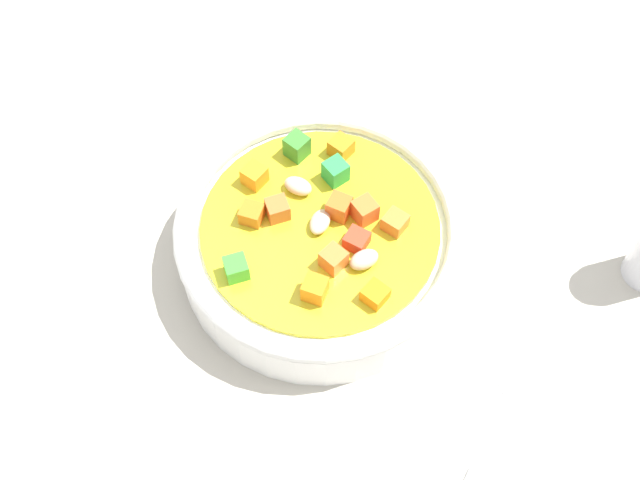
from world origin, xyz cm
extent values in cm
cube|color=#BAB2A0|center=(0.00, 0.00, -1.00)|extent=(140.00, 140.00, 2.00)
cylinder|color=white|center=(0.00, 0.00, 1.79)|extent=(18.93, 18.93, 3.58)
torus|color=white|center=(0.00, 0.00, 3.96)|extent=(19.09, 19.09, 1.30)
cylinder|color=gold|center=(0.00, 0.00, 3.78)|extent=(15.66, 15.66, 0.40)
ellipsoid|color=beige|center=(1.00, 3.84, 4.51)|extent=(2.30, 2.04, 1.08)
cube|color=orange|center=(1.85, -4.03, 4.55)|extent=(1.66, 1.66, 1.15)
cube|color=orange|center=(-2.06, 2.12, 4.75)|extent=(1.84, 1.84, 1.55)
cube|color=red|center=(-0.42, 2.73, 4.50)|extent=(1.43, 1.43, 1.05)
cube|color=green|center=(-3.73, -1.08, 4.76)|extent=(1.80, 1.80, 1.57)
cube|color=green|center=(5.74, -2.54, 4.65)|extent=(1.95, 1.95, 1.35)
cube|color=orange|center=(2.04, 2.24, 4.67)|extent=(1.64, 1.64, 1.38)
cube|color=orange|center=(-5.78, -1.88, 4.61)|extent=(1.58, 1.58, 1.27)
cube|color=orange|center=(-0.69, -5.55, 4.65)|extent=(1.52, 1.52, 1.35)
ellipsoid|color=beige|center=(-1.59, -2.69, 4.48)|extent=(1.40, 2.03, 1.01)
cube|color=#D4642B|center=(0.74, -2.78, 4.63)|extent=(1.95, 1.95, 1.32)
cube|color=orange|center=(-1.45, 0.56, 4.71)|extent=(1.53, 1.53, 1.48)
cube|color=orange|center=(2.74, 5.63, 4.49)|extent=(1.57, 1.57, 1.03)
cube|color=orange|center=(4.43, 2.37, 4.71)|extent=(1.63, 1.63, 1.47)
ellipsoid|color=beige|center=(0.23, 0.48, 4.40)|extent=(2.15, 1.62, 0.85)
cube|color=orange|center=(-2.43, 4.17, 4.55)|extent=(1.50, 1.50, 1.15)
cube|color=#37852C|center=(-4.14, -4.39, 4.80)|extent=(1.59, 1.59, 1.64)
ellipsoid|color=silver|center=(0.96, 15.20, 0.35)|extent=(3.34, 2.39, 0.71)
camera|label=1|loc=(22.64, 13.94, 46.03)|focal=43.10mm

